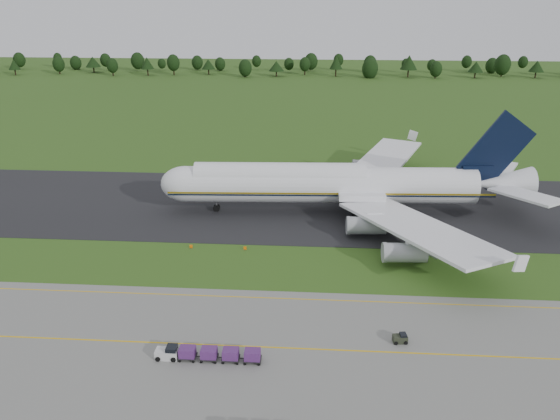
# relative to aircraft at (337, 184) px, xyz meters

# --- Properties ---
(ground) EXTENTS (600.00, 600.00, 0.00)m
(ground) POSITION_rel_aircraft_xyz_m (-10.83, -25.07, -6.06)
(ground) COLOR #2C5018
(ground) RESTS_ON ground
(apron) EXTENTS (300.00, 52.00, 0.06)m
(apron) POSITION_rel_aircraft_xyz_m (-10.83, -59.07, -6.03)
(apron) COLOR slate
(apron) RESTS_ON ground
(taxiway) EXTENTS (300.00, 40.00, 0.08)m
(taxiway) POSITION_rel_aircraft_xyz_m (-10.83, 2.93, -6.02)
(taxiway) COLOR black
(taxiway) RESTS_ON ground
(apron_markings) EXTENTS (300.00, 30.20, 0.01)m
(apron_markings) POSITION_rel_aircraft_xyz_m (-10.83, -52.05, -5.99)
(apron_markings) COLOR gold
(apron_markings) RESTS_ON apron
(tree_line) EXTENTS (531.65, 22.24, 11.45)m
(tree_line) POSITION_rel_aircraft_xyz_m (-2.80, 194.31, -0.06)
(tree_line) COLOR black
(tree_line) RESTS_ON ground
(aircraft) EXTENTS (75.39, 73.60, 21.22)m
(aircraft) POSITION_rel_aircraft_xyz_m (0.00, 0.00, 0.00)
(aircraft) COLOR white
(aircraft) RESTS_ON ground
(baggage_train) EXTENTS (13.05, 1.67, 1.60)m
(baggage_train) POSITION_rel_aircraft_xyz_m (-17.10, -50.07, -5.15)
(baggage_train) COLOR silver
(baggage_train) RESTS_ON apron
(utility_cart) EXTENTS (1.93, 1.30, 1.00)m
(utility_cart) POSITION_rel_aircraft_xyz_m (7.06, -44.85, -5.51)
(utility_cart) COLOR #262B1E
(utility_cart) RESTS_ON apron
(edge_markers) EXTENTS (10.10, 0.30, 0.60)m
(edge_markers) POSITION_rel_aircraft_xyz_m (-21.13, -19.01, -5.78)
(edge_markers) COLOR orange
(edge_markers) RESTS_ON ground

